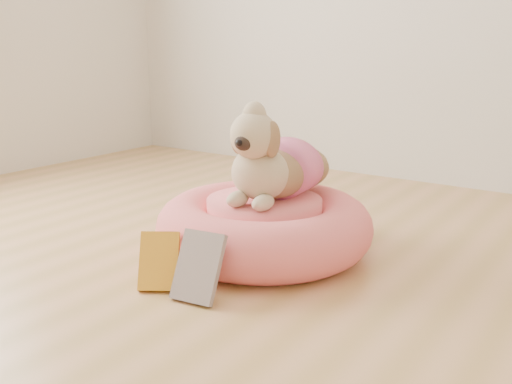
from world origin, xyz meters
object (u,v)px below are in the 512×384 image
Objects in this scene: pet_bed at (264,226)px; book_yellow at (159,261)px; dog at (274,148)px; book_white at (198,267)px.

pet_bed reaches higher than book_yellow.
pet_bed is 0.27m from dog.
pet_bed is 0.42m from book_white.
book_white is (0.15, 0.01, 0.01)m from book_yellow.
dog is 2.32× the size of book_white.
book_white is (0.04, -0.45, -0.27)m from dog.
dog reaches higher than book_white.
dog is at bearing 57.76° from pet_bed.
book_white is at bearing -30.43° from book_yellow.
dog is 0.55m from book_yellow.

